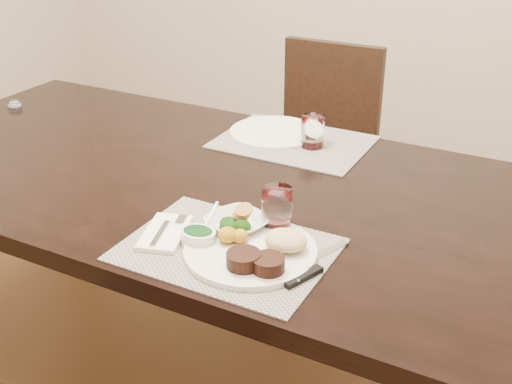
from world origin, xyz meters
The scene contains 14 objects.
ground_plane centered at (0.00, 0.00, 0.00)m, with size 4.50×4.50×0.00m, color #4D3018.
dining_table centered at (0.00, 0.00, 0.67)m, with size 2.00×1.00×0.75m.
chair_far centered at (0.00, 0.93, 0.50)m, with size 0.42×0.42×0.90m.
placemat_near centered at (0.29, -0.31, 0.75)m, with size 0.46×0.34×0.00m, color gray.
placemat_far centered at (0.15, 0.34, 0.75)m, with size 0.46×0.34×0.00m, color gray.
dinner_plate centered at (0.35, -0.31, 0.77)m, with size 0.30×0.30×0.05m.
napkin_fork centered at (0.13, -0.32, 0.76)m, with size 0.14×0.18×0.02m.
steak_knife centered at (0.49, -0.31, 0.76)m, with size 0.07×0.24×0.01m.
cracker_bowl centered at (0.26, -0.23, 0.77)m, with size 0.18×0.18×0.06m.
sauce_ramekin centered at (0.22, -0.32, 0.77)m, with size 0.09×0.13×0.07m.
wine_glass_near centered at (0.34, -0.17, 0.80)m, with size 0.07×0.07×0.10m.
far_plate centered at (0.07, 0.37, 0.76)m, with size 0.29×0.29×0.01m, color white.
wine_glass_far centered at (0.22, 0.33, 0.80)m, with size 0.07×0.07×0.10m.
salt_cellar centered at (-0.88, 0.17, 0.76)m, with size 0.05×0.05×0.02m.
Camera 1 is at (0.92, -1.36, 1.51)m, focal length 45.00 mm.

